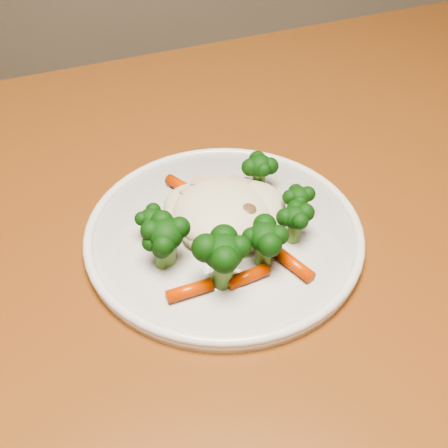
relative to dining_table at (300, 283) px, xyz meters
name	(u,v)px	position (x,y,z in m)	size (l,w,h in m)	color
dining_table	(300,283)	(0.00, 0.00, 0.00)	(1.49, 1.19, 0.75)	brown
plate	(224,235)	(-0.09, -0.01, 0.09)	(0.27, 0.27, 0.01)	silver
meal	(224,221)	(-0.09, -0.02, 0.12)	(0.18, 0.18, 0.05)	beige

